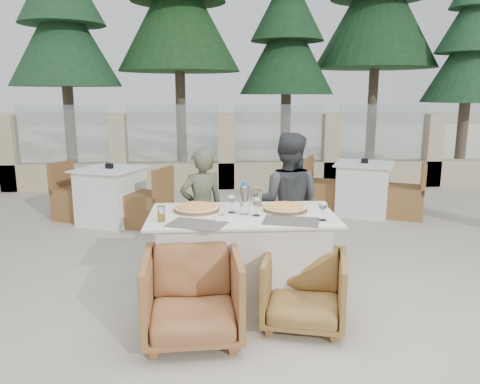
{
  "coord_description": "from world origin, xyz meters",
  "views": [
    {
      "loc": [
        -0.27,
        -3.99,
        1.8
      ],
      "look_at": [
        -0.01,
        0.21,
        0.9
      ],
      "focal_mm": 35.0,
      "sensor_mm": 36.0,
      "label": 1
    }
  ],
  "objects": [
    {
      "name": "ground",
      "position": [
        0.0,
        0.0,
        0.0
      ],
      "size": [
        80.0,
        80.0,
        0.0
      ],
      "primitive_type": "plane",
      "color": "#B8B09D",
      "rests_on": "ground"
    },
    {
      "name": "sand_patch",
      "position": [
        0.0,
        14.0,
        0.01
      ],
      "size": [
        30.0,
        16.0,
        0.01
      ],
      "primitive_type": "cube",
      "color": "#EDE6C2",
      "rests_on": "ground"
    },
    {
      "name": "pine_centre",
      "position": [
        1.5,
        7.2,
        2.5
      ],
      "size": [
        2.2,
        2.2,
        5.0
      ],
      "primitive_type": "cone",
      "color": "#1B4122",
      "rests_on": "ground"
    },
    {
      "name": "pine_far_left",
      "position": [
        -3.5,
        7.0,
        2.75
      ],
      "size": [
        2.42,
        2.42,
        5.5
      ],
      "primitive_type": "cone",
      "color": "#1F4A29",
      "rests_on": "ground"
    },
    {
      "name": "armchair_far_right",
      "position": [
        0.43,
        0.91,
        0.27
      ],
      "size": [
        0.6,
        0.61,
        0.53
      ],
      "primitive_type": "imported",
      "rotation": [
        0.0,
        0.0,
        3.09
      ],
      "color": "#9C6338",
      "rests_on": "ground"
    },
    {
      "name": "diner_right",
      "position": [
        0.49,
        0.55,
        0.71
      ],
      "size": [
        0.82,
        0.72,
        1.42
      ],
      "primitive_type": "imported",
      "rotation": [
        0.0,
        0.0,
        2.83
      ],
      "color": "#383B3D",
      "rests_on": "ground"
    },
    {
      "name": "dining_table",
      "position": [
        -0.01,
        -0.09,
        0.39
      ],
      "size": [
        1.6,
        0.9,
        0.77
      ],
      "primitive_type": null,
      "color": "silver",
      "rests_on": "ground"
    },
    {
      "name": "bg_table_b",
      "position": [
        1.99,
        2.74,
        0.39
      ],
      "size": [
        1.83,
        1.4,
        0.77
      ],
      "primitive_type": null,
      "rotation": [
        0.0,
        0.0,
        -0.4
      ],
      "color": "white",
      "rests_on": "ground"
    },
    {
      "name": "pizza_right",
      "position": [
        0.38,
        0.0,
        0.8
      ],
      "size": [
        0.44,
        0.44,
        0.05
      ],
      "primitive_type": "cylinder",
      "rotation": [
        0.0,
        0.0,
        0.15
      ],
      "color": "orange",
      "rests_on": "dining_table"
    },
    {
      "name": "diner_left",
      "position": [
        -0.38,
        0.66,
        0.63
      ],
      "size": [
        0.53,
        0.44,
        1.25
      ],
      "primitive_type": "imported",
      "rotation": [
        0.0,
        0.0,
        3.48
      ],
      "color": "#51563E",
      "rests_on": "ground"
    },
    {
      "name": "bg_table_a",
      "position": [
        -1.68,
        2.47,
        0.39
      ],
      "size": [
        1.83,
        1.4,
        0.77
      ],
      "primitive_type": null,
      "rotation": [
        0.0,
        0.0,
        -0.4
      ],
      "color": "white",
      "rests_on": "ground"
    },
    {
      "name": "placemat_near_right",
      "position": [
        0.37,
        -0.35,
        0.77
      ],
      "size": [
        0.51,
        0.4,
        0.0
      ],
      "primitive_type": "cube",
      "rotation": [
        0.0,
        0.0,
        -0.26
      ],
      "color": "#524C46",
      "rests_on": "dining_table"
    },
    {
      "name": "olive_dish",
      "position": [
        -0.19,
        -0.25,
        0.79
      ],
      "size": [
        0.13,
        0.13,
        0.04
      ],
      "primitive_type": null,
      "rotation": [
        0.0,
        0.0,
        0.21
      ],
      "color": "white",
      "rests_on": "dining_table"
    },
    {
      "name": "water_bottle",
      "position": [
        0.01,
        -0.09,
        0.91
      ],
      "size": [
        0.11,
        0.11,
        0.28
      ],
      "primitive_type": "cylinder",
      "rotation": [
        0.0,
        0.0,
        0.43
      ],
      "color": "#9DB5CE",
      "rests_on": "dining_table"
    },
    {
      "name": "wine_glass_centre",
      "position": [
        -0.1,
        -0.05,
        0.86
      ],
      "size": [
        0.09,
        0.09,
        0.18
      ],
      "primitive_type": null,
      "rotation": [
        0.0,
        0.0,
        0.25
      ],
      "color": "white",
      "rests_on": "dining_table"
    },
    {
      "name": "pine_mid_right",
      "position": [
        3.8,
        7.8,
        3.4
      ],
      "size": [
        2.99,
        2.99,
        6.8
      ],
      "primitive_type": "cone",
      "color": "#1B4120",
      "rests_on": "ground"
    },
    {
      "name": "wine_glass_corner",
      "position": [
        0.63,
        -0.33,
        0.86
      ],
      "size": [
        0.09,
        0.09,
        0.18
      ],
      "primitive_type": null,
      "rotation": [
        0.0,
        0.0,
        -0.22
      ],
      "color": "silver",
      "rests_on": "dining_table"
    },
    {
      "name": "beer_glass_right",
      "position": [
        0.15,
        0.2,
        0.85
      ],
      "size": [
        0.09,
        0.09,
        0.15
      ],
      "primitive_type": "cylinder",
      "rotation": [
        0.0,
        0.0,
        0.17
      ],
      "color": "yellow",
      "rests_on": "dining_table"
    },
    {
      "name": "placemat_near_left",
      "position": [
        -0.39,
        -0.39,
        0.77
      ],
      "size": [
        0.53,
        0.45,
        0.0
      ],
      "primitive_type": "cube",
      "rotation": [
        0.0,
        0.0,
        -0.39
      ],
      "color": "#5A544D",
      "rests_on": "dining_table"
    },
    {
      "name": "armchair_near_right",
      "position": [
        0.44,
        -0.62,
        0.29
      ],
      "size": [
        0.76,
        0.78,
        0.58
      ],
      "primitive_type": "imported",
      "rotation": [
        0.0,
        0.0,
        -0.25
      ],
      "color": "olive",
      "rests_on": "ground"
    },
    {
      "name": "armchair_far_left",
      "position": [
        -0.38,
        0.8,
        0.27
      ],
      "size": [
        0.63,
        0.65,
        0.54
      ],
      "primitive_type": "imported",
      "rotation": [
        0.0,
        0.0,
        3.24
      ],
      "color": "brown",
      "rests_on": "ground"
    },
    {
      "name": "beer_glass_left",
      "position": [
        -0.68,
        -0.29,
        0.83
      ],
      "size": [
        0.07,
        0.07,
        0.13
      ],
      "primitive_type": "cylinder",
      "rotation": [
        0.0,
        0.0,
        -0.11
      ],
      "color": "#C38E1B",
      "rests_on": "dining_table"
    },
    {
      "name": "armchair_near_left",
      "position": [
        -0.42,
        -0.77,
        0.33
      ],
      "size": [
        0.74,
        0.76,
        0.66
      ],
      "primitive_type": "imported",
      "rotation": [
        0.0,
        0.0,
        0.05
      ],
      "color": "#976136",
      "rests_on": "ground"
    },
    {
      "name": "perimeter_wall_far",
      "position": [
        0.0,
        4.8,
        0.8
      ],
      "size": [
        10.0,
        0.34,
        1.6
      ],
      "primitive_type": null,
      "color": "#C3B18A",
      "rests_on": "ground"
    },
    {
      "name": "pine_mid_left",
      "position": [
        -1.0,
        7.5,
        3.25
      ],
      "size": [
        2.86,
        2.86,
        6.5
      ],
      "primitive_type": "cone",
      "color": "#1D441D",
      "rests_on": "ground"
    },
    {
      "name": "pine_far_right",
      "position": [
        5.5,
        6.5,
        2.25
      ],
      "size": [
        1.98,
        1.98,
        4.5
      ],
      "primitive_type": "cone",
      "color": "#224D2D",
      "rests_on": "ground"
    },
    {
      "name": "wine_glass_near",
      "position": [
        0.1,
        -0.16,
        0.86
      ],
      "size": [
        0.1,
        0.1,
        0.18
      ],
      "primitive_type": null,
      "rotation": [
        0.0,
        0.0,
        0.43
      ],
      "color": "white",
      "rests_on": "dining_table"
    },
    {
      "name": "pizza_left",
      "position": [
        -0.41,
        0.04,
        0.8
      ],
      "size": [
        0.53,
        0.53,
        0.05
      ],
      "primitive_type": "cylinder",
      "rotation": [
        0.0,
        0.0,
        -0.41
      ],
      "color": "orange",
      "rests_on": "dining_table"
    }
  ]
}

